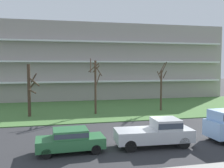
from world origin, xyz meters
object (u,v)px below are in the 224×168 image
Objects in this scene: sedan_green_center_left at (70,139)px; pickup_silver_center_right at (157,132)px; tree_left at (95,84)px; tree_center at (161,87)px; tree_far_left at (30,90)px.

pickup_silver_center_right is at bearing -2.48° from sedan_green_center_left.
tree_left reaches higher than tree_center.
tree_left is 1.19× the size of pickup_silver_center_right.
tree_far_left is 0.94× the size of tree_center.
tree_center is at bearing 3.57° from tree_left.
tree_left is at bearing 71.58° from sedan_green_center_left.
tree_far_left reaches higher than sedan_green_center_left.
tree_far_left is 15.77m from tree_center.
pickup_silver_center_right is (9.69, -12.64, -2.04)m from tree_far_left.
sedan_green_center_left is at bearing -177.50° from pickup_silver_center_right.
pickup_silver_center_right is at bearing -52.51° from tree_far_left.
tree_center reaches higher than pickup_silver_center_right.
tree_center is 14.62m from pickup_silver_center_right.
tree_far_left is 7.32m from tree_left.
sedan_green_center_left is (-12.08, -13.14, -2.16)m from tree_center.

